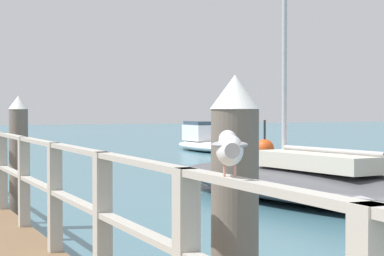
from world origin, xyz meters
name	(u,v)px	position (x,y,z in m)	size (l,w,h in m)	color
pier_railing	(2,162)	(1.13, 10.08, 1.08)	(0.12, 18.68, 1.04)	#B2ADA3
dock_piling_near	(235,244)	(1.51, 4.05, 1.01)	(0.29, 0.29, 2.00)	#6B6056
dock_piling_far	(19,162)	(1.51, 10.97, 1.01)	(0.29, 0.29, 2.00)	#6B6056
seagull_foreground	(230,148)	(1.13, 3.39, 1.61)	(0.25, 0.45, 0.21)	white
boat_2	(299,180)	(7.11, 11.96, 0.41)	(3.35, 7.95, 9.55)	#4C4C51
boat_3	(203,141)	(12.27, 27.36, 0.42)	(1.71, 4.94, 1.28)	white
channel_buoy	(265,149)	(12.43, 22.38, 0.36)	(0.70, 0.70, 1.40)	#E54C19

